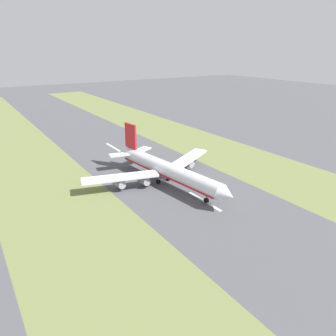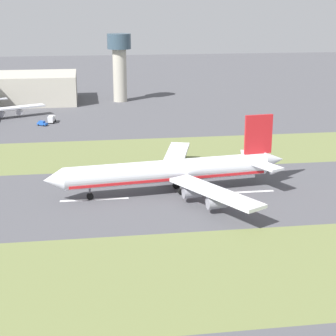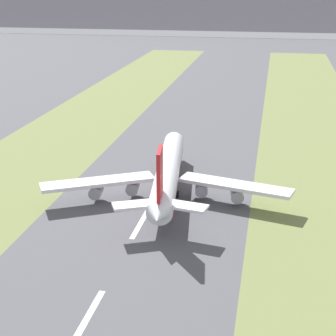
# 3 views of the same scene
# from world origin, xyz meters

# --- Properties ---
(ground_plane) EXTENTS (800.00, 800.00, 0.00)m
(ground_plane) POSITION_xyz_m (0.00, 0.00, 0.00)
(ground_plane) COLOR #4C4C51
(grass_median_west) EXTENTS (40.00, 600.00, 0.01)m
(grass_median_west) POSITION_xyz_m (-45.00, 0.00, 0.00)
(grass_median_west) COLOR olive
(grass_median_west) RESTS_ON ground
(grass_median_east) EXTENTS (40.00, 600.00, 0.01)m
(grass_median_east) POSITION_xyz_m (45.00, 0.00, 0.00)
(grass_median_east) COLOR olive
(grass_median_east) RESTS_ON ground
(centreline_dash_near) EXTENTS (1.20, 18.00, 0.01)m
(centreline_dash_near) POSITION_xyz_m (0.00, -54.49, 0.01)
(centreline_dash_near) COLOR silver
(centreline_dash_near) RESTS_ON ground
(centreline_dash_mid) EXTENTS (1.20, 18.00, 0.01)m
(centreline_dash_mid) POSITION_xyz_m (0.00, -14.49, 0.01)
(centreline_dash_mid) COLOR silver
(centreline_dash_mid) RESTS_ON ground
(centreline_dash_far) EXTENTS (1.20, 18.00, 0.01)m
(centreline_dash_far) POSITION_xyz_m (0.00, 25.51, 0.01)
(centreline_dash_far) COLOR silver
(centreline_dash_far) RESTS_ON ground
(airplane_main_jet) EXTENTS (63.68, 67.18, 20.20)m
(airplane_main_jet) POSITION_xyz_m (2.91, 3.62, 6.02)
(airplane_main_jet) COLOR silver
(airplane_main_jet) RESTS_ON ground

